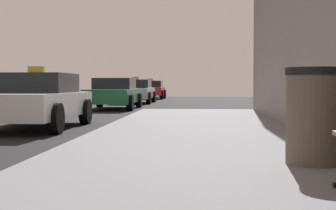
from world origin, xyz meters
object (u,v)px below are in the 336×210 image
car_white (34,100)px  car_silver (135,91)px  car_yellow (152,89)px  car_green (114,93)px  trash_bin (314,116)px  car_red (150,90)px

car_white → car_silver: same height
car_white → car_yellow: (-0.09, 29.97, -0.00)m
car_green → car_white: bearing=88.1°
car_silver → car_yellow: (-0.43, 14.20, -0.00)m
car_silver → car_green: bearing=89.6°
car_green → car_yellow: bearing=-88.9°
trash_bin → car_silver: size_ratio=0.23×
car_silver → car_yellow: bearing=-88.2°
car_silver → trash_bin: bearing=102.2°
car_yellow → car_green: bearing=91.1°
car_white → car_red: size_ratio=1.05×
car_red → car_silver: bearing=89.7°
car_red → car_yellow: car_red is taller
trash_bin → car_green: 15.81m
car_white → car_silver: (0.34, 15.77, 0.00)m
car_green → trash_bin: bearing=107.4°
car_silver → car_red: same height
car_red → trash_bin: bearing=98.9°
car_white → car_green: bearing=-91.9°
car_white → car_green: (0.30, 9.20, -0.00)m
car_green → car_yellow: same height
trash_bin → car_yellow: bearing=98.1°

